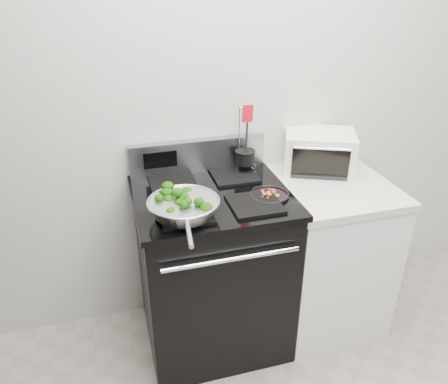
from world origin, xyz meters
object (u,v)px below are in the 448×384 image
object	(u,v)px
skillet	(184,207)
toaster_oven	(319,151)
bacon_plate	(269,193)
gas_range	(213,268)
utensil_holder	(245,161)

from	to	relation	value
skillet	toaster_oven	size ratio (longest dim) A/B	1.12
skillet	bacon_plate	bearing A→B (deg)	16.33
gas_range	skillet	distance (m)	0.58
bacon_plate	utensil_holder	distance (m)	0.32
skillet	utensil_holder	distance (m)	0.58
gas_range	bacon_plate	bearing A→B (deg)	-21.34
utensil_holder	toaster_oven	size ratio (longest dim) A/B	0.83
gas_range	skillet	bearing A→B (deg)	-133.75
utensil_holder	toaster_oven	distance (m)	0.44
gas_range	bacon_plate	distance (m)	0.56
utensil_holder	gas_range	bearing A→B (deg)	-139.36
gas_range	bacon_plate	xyz separation A→B (m)	(0.27, -0.11, 0.48)
utensil_holder	skillet	bearing A→B (deg)	-136.71
skillet	gas_range	bearing A→B (deg)	52.45
gas_range	utensil_holder	distance (m)	0.62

